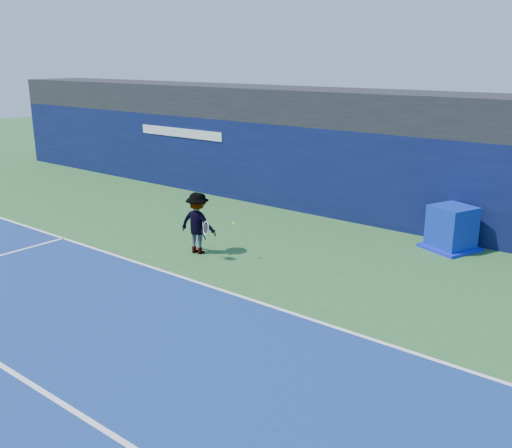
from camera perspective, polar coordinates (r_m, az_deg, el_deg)
name	(u,v)px	position (r m, az deg, el deg)	size (l,w,h in m)	color
ground	(76,318)	(12.77, -17.54, -8.91)	(80.00, 80.00, 0.00)	#2C622C
baseline	(179,276)	(14.47, -7.72, -5.19)	(24.00, 0.10, 0.01)	white
stadium_band	(353,108)	(20.34, 9.67, 11.37)	(36.00, 3.00, 1.20)	black
back_wall_assembly	(335,172)	(19.77, 7.95, 5.15)	(36.00, 1.03, 3.00)	#0A113B
equipment_cart	(452,230)	(17.12, 18.97, -0.53)	(1.70, 1.70, 1.26)	#0B22A1
tennis_player	(198,223)	(15.88, -5.84, 0.10)	(1.35, 0.83, 1.73)	white
tennis_ball	(233,223)	(15.26, -2.28, 0.09)	(0.07, 0.07, 0.07)	yellow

